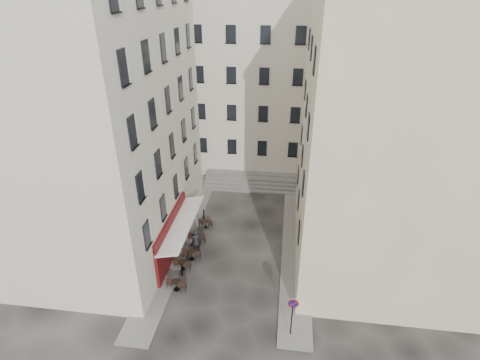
% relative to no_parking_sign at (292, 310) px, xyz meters
% --- Properties ---
extents(ground, '(90.00, 90.00, 0.00)m').
position_rel_no_parking_sign_xyz_m(ground, '(-4.23, 5.00, -1.98)').
color(ground, black).
rests_on(ground, ground).
extents(sidewalk_left, '(2.00, 22.00, 0.12)m').
position_rel_no_parking_sign_xyz_m(sidewalk_left, '(-8.73, 9.00, -1.92)').
color(sidewalk_left, slate).
rests_on(sidewalk_left, ground).
extents(sidewalk_right, '(2.00, 18.00, 0.12)m').
position_rel_no_parking_sign_xyz_m(sidewalk_right, '(0.27, 8.00, -1.92)').
color(sidewalk_right, slate).
rests_on(sidewalk_right, ground).
extents(building_left, '(12.20, 16.20, 20.60)m').
position_rel_no_parking_sign_xyz_m(building_left, '(-14.73, 8.00, 8.33)').
color(building_left, beige).
rests_on(building_left, ground).
extents(building_right, '(12.20, 14.20, 18.60)m').
position_rel_no_parking_sign_xyz_m(building_right, '(6.27, 8.50, 7.33)').
color(building_right, '#C4B191').
rests_on(building_right, ground).
extents(building_back, '(18.20, 10.20, 18.60)m').
position_rel_no_parking_sign_xyz_m(building_back, '(-5.23, 24.00, 7.33)').
color(building_back, beige).
rests_on(building_back, ground).
extents(cafe_storefront, '(1.74, 7.30, 3.50)m').
position_rel_no_parking_sign_xyz_m(cafe_storefront, '(-8.55, 6.00, -0.10)').
color(cafe_storefront, '#470A11').
rests_on(cafe_storefront, ground).
extents(stone_steps, '(9.00, 3.15, 0.80)m').
position_rel_no_parking_sign_xyz_m(stone_steps, '(-4.23, 17.57, -1.58)').
color(stone_steps, '#65625F').
rests_on(stone_steps, ground).
extents(bollard_near, '(0.12, 0.12, 0.98)m').
position_rel_no_parking_sign_xyz_m(bollard_near, '(-7.48, 4.00, -1.45)').
color(bollard_near, black).
rests_on(bollard_near, ground).
extents(bollard_mid, '(0.12, 0.12, 0.98)m').
position_rel_no_parking_sign_xyz_m(bollard_mid, '(-7.48, 7.50, -1.45)').
color(bollard_mid, black).
rests_on(bollard_mid, ground).
extents(bollard_far, '(0.12, 0.12, 0.98)m').
position_rel_no_parking_sign_xyz_m(bollard_far, '(-7.48, 11.00, -1.45)').
color(bollard_far, black).
rests_on(bollard_far, ground).
extents(no_parking_sign, '(0.64, 0.10, 2.79)m').
position_rel_no_parking_sign_xyz_m(no_parking_sign, '(0.00, 0.00, 0.00)').
color(no_parking_sign, black).
rests_on(no_parking_sign, ground).
extents(bistro_table_a, '(1.34, 0.63, 0.94)m').
position_rel_no_parking_sign_xyz_m(bistro_table_a, '(-7.45, 2.62, -1.50)').
color(bistro_table_a, black).
rests_on(bistro_table_a, ground).
extents(bistro_table_b, '(1.25, 0.59, 0.88)m').
position_rel_no_parking_sign_xyz_m(bistro_table_b, '(-7.60, 4.61, -1.53)').
color(bistro_table_b, black).
rests_on(bistro_table_b, ground).
extents(bistro_table_c, '(1.37, 0.64, 0.96)m').
position_rel_no_parking_sign_xyz_m(bistro_table_c, '(-7.21, 5.75, -1.49)').
color(bistro_table_c, black).
rests_on(bistro_table_c, ground).
extents(bistro_table_d, '(1.35, 0.63, 0.95)m').
position_rel_no_parking_sign_xyz_m(bistro_table_d, '(-7.29, 7.71, -1.49)').
color(bistro_table_d, black).
rests_on(bistro_table_d, ground).
extents(bistro_table_e, '(1.18, 0.55, 0.83)m').
position_rel_no_parking_sign_xyz_m(bistro_table_e, '(-7.06, 9.81, -1.55)').
color(bistro_table_e, black).
rests_on(bistro_table_e, ground).
extents(pedestrian, '(0.81, 0.72, 1.85)m').
position_rel_no_parking_sign_xyz_m(pedestrian, '(-7.12, 6.77, -1.05)').
color(pedestrian, black).
rests_on(pedestrian, ground).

